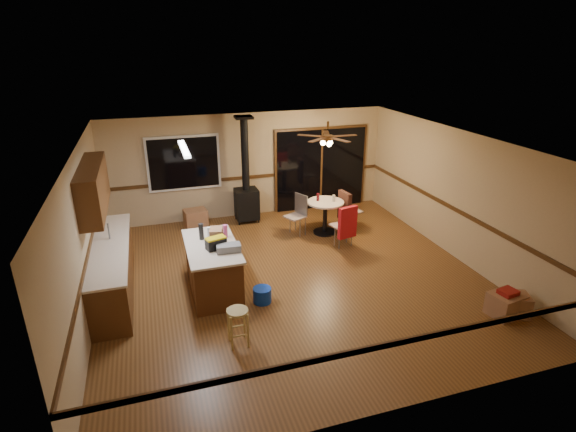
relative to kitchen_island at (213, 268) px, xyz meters
name	(u,v)px	position (x,y,z in m)	size (l,w,h in m)	color
floor	(293,277)	(1.50, 0.00, -0.45)	(7.00, 7.00, 0.00)	brown
ceiling	(293,143)	(1.50, 0.00, 2.15)	(7.00, 7.00, 0.00)	silver
wall_back	(249,165)	(1.50, 3.50, 0.85)	(7.00, 7.00, 0.00)	tan
wall_front	(391,323)	(1.50, -3.50, 0.85)	(7.00, 7.00, 0.00)	tan
wall_left	(84,238)	(-2.00, 0.00, 0.85)	(7.00, 7.00, 0.00)	tan
wall_right	(457,195)	(5.00, 0.00, 0.85)	(7.00, 7.00, 0.00)	tan
chair_rail	(293,229)	(1.50, 0.00, 0.55)	(7.00, 7.00, 0.08)	#422610
window	(184,163)	(-0.10, 3.45, 1.05)	(1.72, 0.10, 1.32)	black
sliding_door	(321,169)	(3.40, 3.45, 0.60)	(2.52, 0.10, 2.10)	black
lower_cabinets	(113,270)	(-1.70, 0.50, -0.02)	(0.60, 3.00, 0.86)	#522E14
countertop	(109,247)	(-1.70, 0.50, 0.43)	(0.64, 3.04, 0.04)	beige
upper_cabinets	(93,188)	(-1.83, 0.70, 1.45)	(0.35, 2.00, 0.80)	#522E14
kitchen_island	(213,268)	(0.00, 0.00, 0.00)	(0.88, 1.68, 0.90)	#532C14
wood_stove	(246,193)	(1.30, 3.05, 0.28)	(0.55, 0.50, 2.52)	black
ceiling_fan	(328,139)	(2.87, 1.79, 1.76)	(0.24, 0.24, 0.55)	brown
fluorescent_strip	(184,149)	(-0.30, 0.30, 2.11)	(0.10, 1.20, 0.04)	white
toolbox_grey	(229,248)	(0.24, -0.34, 0.51)	(0.40, 0.22, 0.13)	slate
toolbox_black	(216,244)	(0.06, -0.18, 0.54)	(0.34, 0.18, 0.19)	black
toolbox_yellow_lid	(216,238)	(0.06, -0.18, 0.65)	(0.34, 0.18, 0.03)	gold
box_on_island	(216,234)	(0.13, 0.23, 0.55)	(0.22, 0.29, 0.20)	#8C5D3E
bottle_dark	(201,232)	(-0.13, 0.29, 0.60)	(0.09, 0.09, 0.30)	black
bottle_pink	(225,231)	(0.30, 0.24, 0.57)	(0.08, 0.08, 0.24)	#D84C8C
bottle_white	(209,232)	(0.02, 0.36, 0.54)	(0.06, 0.06, 0.18)	white
bar_stool	(238,327)	(0.11, -1.65, -0.16)	(0.32, 0.32, 0.58)	tan
blue_bucket	(262,295)	(0.73, -0.65, -0.32)	(0.32, 0.32, 0.26)	#0D39BF
dining_table	(325,212)	(2.87, 1.79, 0.08)	(0.85, 0.85, 0.78)	black
glass_red	(318,197)	(2.72, 1.89, 0.41)	(0.07, 0.07, 0.17)	#590C14
glass_cream	(334,198)	(3.05, 1.74, 0.40)	(0.07, 0.07, 0.15)	beige
chair_left	(298,210)	(2.27, 1.93, 0.14)	(0.53, 0.53, 0.51)	tan
chair_near	(347,222)	(3.01, 0.91, 0.14)	(0.52, 0.54, 0.70)	tan
chair_right	(346,206)	(3.39, 1.81, 0.14)	(0.52, 0.48, 0.70)	tan
box_under_window	(196,218)	(0.04, 3.10, -0.24)	(0.52, 0.42, 0.42)	#8C5D3E
box_corner_a	(506,304)	(4.45, -2.23, -0.26)	(0.51, 0.43, 0.39)	#8C5D3E
box_corner_b	(514,304)	(4.60, -2.25, -0.27)	(0.44, 0.38, 0.36)	#8C5D3E
box_small_red	(508,292)	(4.45, -2.23, -0.03)	(0.28, 0.23, 0.07)	maroon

